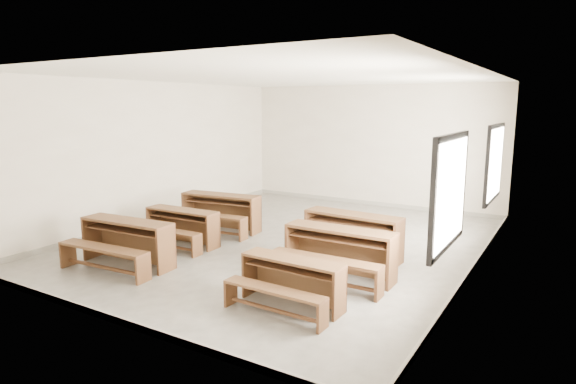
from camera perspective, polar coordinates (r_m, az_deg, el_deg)
The scene contains 7 objects.
room at distance 9.21m, azimuth 0.48°, elevation 6.96°, with size 8.50×8.50×3.20m.
desk_set_0 at distance 8.55m, azimuth -18.74°, elevation -5.35°, with size 1.78×1.01×0.78m.
desk_set_1 at distance 9.52m, azimuth -12.61°, elevation -3.78°, with size 1.56×0.84×0.69m.
desk_set_2 at distance 10.45m, azimuth -8.11°, elevation -2.08°, with size 1.85×1.11×0.79m.
desk_set_3 at distance 6.53m, azimuth 0.31°, elevation -10.27°, with size 1.47×0.79×0.65m.
desk_set_4 at distance 7.56m, azimuth 5.97°, elevation -6.80°, with size 1.77×0.93×0.79m.
desk_set_5 at distance 8.57m, azimuth 7.51°, elevation -4.78°, with size 1.81×1.01×0.79m.
Camera 1 is at (4.78, -7.91, 2.67)m, focal length 30.00 mm.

